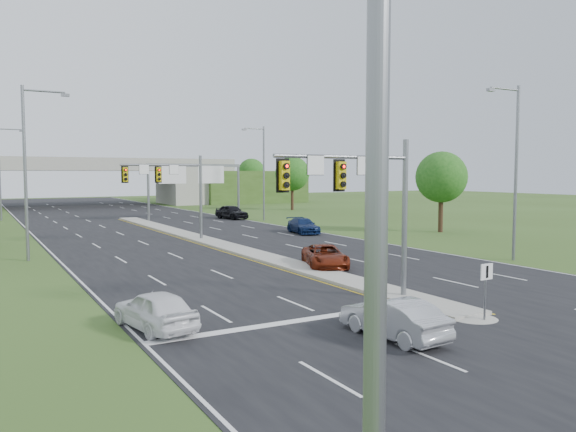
# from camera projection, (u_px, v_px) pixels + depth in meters

# --- Properties ---
(ground) EXTENTS (240.00, 240.00, 0.00)m
(ground) POSITION_uv_depth(u_px,v_px,m) (403.00, 299.00, 24.82)
(ground) COLOR #344E1B
(ground) RESTS_ON ground
(road) EXTENTS (24.00, 160.00, 0.02)m
(road) POSITION_uv_depth(u_px,v_px,m) (165.00, 230.00, 55.19)
(road) COLOR black
(road) RESTS_ON ground
(median) EXTENTS (2.00, 54.00, 0.16)m
(median) POSITION_uv_depth(u_px,v_px,m) (210.00, 242.00, 44.77)
(median) COLOR gray
(median) RESTS_ON road
(median_nose) EXTENTS (2.00, 2.00, 0.16)m
(median_nose) POSITION_uv_depth(u_px,v_px,m) (474.00, 316.00, 21.34)
(median_nose) COLOR gray
(median_nose) RESTS_ON road
(lane_markings) EXTENTS (23.72, 160.00, 0.01)m
(lane_markings) POSITION_uv_depth(u_px,v_px,m) (179.00, 236.00, 49.61)
(lane_markings) COLOR gold
(lane_markings) RESTS_ON road
(signal_mast_near) EXTENTS (6.62, 0.60, 7.00)m
(signal_mast_near) POSITION_uv_depth(u_px,v_px,m) (364.00, 193.00, 23.29)
(signal_mast_near) COLOR slate
(signal_mast_near) RESTS_ON ground
(signal_mast_far) EXTENTS (6.62, 0.60, 7.00)m
(signal_mast_far) POSITION_uv_depth(u_px,v_px,m) (174.00, 183.00, 44.98)
(signal_mast_far) COLOR slate
(signal_mast_far) RESTS_ON ground
(keep_right_sign) EXTENTS (0.60, 0.13, 2.20)m
(keep_right_sign) POSITION_uv_depth(u_px,v_px,m) (486.00, 282.00, 20.78)
(keep_right_sign) COLOR slate
(keep_right_sign) RESTS_ON ground
(sign_gantry) EXTENTS (11.58, 0.44, 6.67)m
(sign_gantry) POSITION_uv_depth(u_px,v_px,m) (194.00, 176.00, 66.69)
(sign_gantry) COLOR slate
(sign_gantry) RESTS_ON ground
(overpass) EXTENTS (80.00, 14.00, 8.10)m
(overpass) POSITION_uv_depth(u_px,v_px,m) (84.00, 185.00, 93.97)
(overpass) COLOR gray
(overpass) RESTS_ON ground
(lightpole_l_near) EXTENTS (2.85, 0.25, 11.00)m
(lightpole_l_near) POSITION_uv_depth(u_px,v_px,m) (396.00, 106.00, 4.81)
(lightpole_l_near) COLOR slate
(lightpole_l_near) RESTS_ON ground
(lightpole_l_mid) EXTENTS (2.85, 0.25, 11.00)m
(lightpole_l_mid) POSITION_uv_depth(u_px,v_px,m) (28.00, 164.00, 35.18)
(lightpole_l_mid) COLOR slate
(lightpole_l_mid) RESTS_ON ground
(lightpole_l_far) EXTENTS (2.85, 0.25, 11.00)m
(lightpole_l_far) POSITION_uv_depth(u_px,v_px,m) (1.00, 169.00, 65.55)
(lightpole_l_far) COLOR slate
(lightpole_l_far) RESTS_ON ground
(lightpole_r_near) EXTENTS (2.85, 0.25, 11.00)m
(lightpole_r_near) POSITION_uv_depth(u_px,v_px,m) (514.00, 164.00, 35.23)
(lightpole_r_near) COLOR slate
(lightpole_r_near) RESTS_ON ground
(lightpole_r_far) EXTENTS (2.85, 0.25, 11.00)m
(lightpole_r_far) POSITION_uv_depth(u_px,v_px,m) (262.00, 169.00, 65.60)
(lightpole_r_far) COLOR slate
(lightpole_r_far) RESTS_ON ground
(tree_r_near) EXTENTS (4.80, 4.80, 7.60)m
(tree_r_near) POSITION_uv_depth(u_px,v_px,m) (441.00, 177.00, 52.59)
(tree_r_near) COLOR #382316
(tree_r_near) RESTS_ON ground
(tree_r_mid) EXTENTS (5.20, 5.20, 8.12)m
(tree_r_mid) POSITION_uv_depth(u_px,v_px,m) (292.00, 174.00, 84.90)
(tree_r_mid) COLOR #382316
(tree_r_mid) RESTS_ON ground
(tree_back_c) EXTENTS (5.60, 5.60, 8.32)m
(tree_back_c) POSITION_uv_depth(u_px,v_px,m) (191.00, 174.00, 117.76)
(tree_back_c) COLOR #382316
(tree_back_c) RESTS_ON ground
(tree_back_d) EXTENTS (6.00, 6.00, 8.85)m
(tree_back_d) POSITION_uv_depth(u_px,v_px,m) (251.00, 172.00, 124.61)
(tree_back_d) COLOR #382316
(tree_back_d) RESTS_ON ground
(car_white) EXTENTS (2.35, 4.36, 1.41)m
(car_white) POSITION_uv_depth(u_px,v_px,m) (155.00, 309.00, 19.84)
(car_white) COLOR silver
(car_white) RESTS_ON road
(car_silver) EXTENTS (1.66, 4.19, 1.36)m
(car_silver) POSITION_uv_depth(u_px,v_px,m) (393.00, 318.00, 18.77)
(car_silver) COLOR #B5B7BD
(car_silver) RESTS_ON road
(car_far_a) EXTENTS (3.79, 5.22, 1.32)m
(car_far_a) POSITION_uv_depth(u_px,v_px,m) (325.00, 256.00, 32.96)
(car_far_a) COLOR #601A09
(car_far_a) RESTS_ON road
(car_far_b) EXTENTS (2.78, 5.06, 1.39)m
(car_far_b) POSITION_uv_depth(u_px,v_px,m) (303.00, 226.00, 51.69)
(car_far_b) COLOR #0A1A41
(car_far_b) RESTS_ON road
(car_far_c) EXTENTS (2.86, 5.29, 1.71)m
(car_far_c) POSITION_uv_depth(u_px,v_px,m) (232.00, 212.00, 68.10)
(car_far_c) COLOR black
(car_far_c) RESTS_ON road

